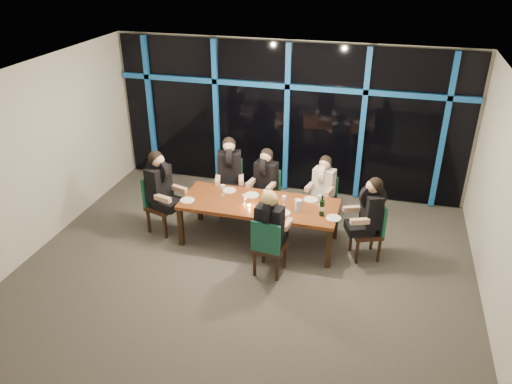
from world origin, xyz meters
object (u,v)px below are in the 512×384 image
wine_bottle (322,208)px  dining_table (259,206)px  diner_far_right (323,181)px  water_pitcher (298,206)px  chair_far_mid (267,191)px  chair_end_right (372,227)px  diner_far_mid (265,175)px  chair_end_left (159,201)px  diner_far_left (229,166)px  chair_far_left (230,184)px  diner_end_left (160,181)px  chair_near_mid (268,245)px  diner_end_right (369,207)px  chair_far_right (324,197)px  diner_near_mid (270,220)px

wine_bottle → dining_table: bearing=172.2°
diner_far_right → water_pitcher: size_ratio=4.28×
diner_far_right → water_pitcher: diner_far_right is taller
chair_far_mid → chair_end_right: size_ratio=0.97×
diner_far_mid → water_pitcher: size_ratio=4.47×
chair_far_mid → chair_end_right: bearing=-13.2°
chair_end_left → diner_far_left: 1.41m
chair_end_left → wine_bottle: size_ratio=2.87×
chair_far_left → diner_end_left: 1.41m
chair_end_left → water_pitcher: bearing=-74.9°
chair_far_mid → dining_table: bearing=-75.0°
chair_end_right → diner_far_mid: diner_far_mid is taller
chair_end_left → diner_far_left: diner_far_left is taller
chair_near_mid → diner_end_right: 1.71m
diner_end_right → water_pitcher: bearing=-105.3°
chair_near_mid → diner_end_left: bearing=-13.9°
chair_far_right → diner_far_left: bearing=-163.3°
chair_far_right → diner_near_mid: 1.88m
dining_table → diner_end_left: diner_end_left is taller
chair_end_left → wine_bottle: (2.86, -0.08, 0.31)m
chair_near_mid → diner_end_right: size_ratio=1.04×
chair_far_left → diner_far_right: (1.74, -0.04, 0.29)m
chair_far_right → chair_end_right: bearing=-32.0°
chair_near_mid → diner_far_right: bearing=-100.8°
diner_far_left → diner_near_mid: bearing=-71.3°
diner_far_left → diner_far_right: bearing=-15.4°
wine_bottle → chair_far_left: bearing=150.4°
chair_far_left → diner_far_mid: 0.79m
chair_near_mid → diner_far_left: diner_far_left is taller
chair_far_left → diner_far_mid: (0.71, -0.13, 0.33)m
diner_far_left → water_pitcher: diner_far_left is taller
chair_far_right → diner_end_left: 2.90m
chair_far_left → chair_far_right: 1.75m
chair_far_mid → wine_bottle: wine_bottle is taller
chair_far_left → wine_bottle: (1.86, -1.06, 0.32)m
chair_far_left → chair_near_mid: 2.14m
chair_near_mid → diner_end_left: (-2.09, 0.79, 0.43)m
diner_near_mid → diner_far_left: bearing=-47.6°
dining_table → chair_far_left: bearing=131.4°
dining_table → water_pitcher: bearing=-9.2°
chair_end_left → water_pitcher: (2.47, -0.04, 0.28)m
dining_table → chair_end_left: (-1.80, -0.07, -0.11)m
diner_far_left → diner_near_mid: 2.00m
chair_far_right → diner_far_mid: size_ratio=0.98×
dining_table → chair_near_mid: (0.37, -0.88, -0.14)m
chair_far_right → diner_end_right: bearing=-35.5°
chair_end_right → diner_end_left: diner_end_left is taller
dining_table → chair_far_right: bearing=44.9°
chair_end_right → chair_near_mid: chair_near_mid is taller
diner_end_left → diner_near_mid: 2.22m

